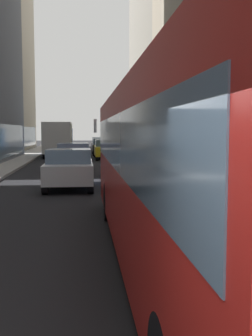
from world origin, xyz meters
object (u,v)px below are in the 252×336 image
(car_yellow_taxi, at_px, (106,149))
(car_silver_sedan, at_px, (69,168))
(car_red_coupe, at_px, (74,156))
(box_truck, at_px, (59,138))
(car_blue_hatchback, at_px, (121,163))
(car_black_suv, at_px, (102,147))
(transit_bus, at_px, (186,164))
(car_grey_wagon, at_px, (100,145))

(car_yellow_taxi, bearing_deg, car_silver_sedan, -98.18)
(car_red_coupe, bearing_deg, box_truck, 97.48)
(car_blue_hatchback, bearing_deg, car_black_suv, 90.00)
(transit_bus, distance_m, car_yellow_taxi, 26.35)
(car_grey_wagon, xyz_separation_m, car_blue_hatchback, (-0.00, -25.12, -0.00))
(car_blue_hatchback, xyz_separation_m, car_yellow_taxi, (0.00, 14.06, 0.00))
(car_black_suv, bearing_deg, car_red_coupe, -99.38)
(car_grey_wagon, height_order, car_yellow_taxi, same)
(car_black_suv, distance_m, box_truck, 4.71)
(car_grey_wagon, relative_size, car_yellow_taxi, 0.98)
(car_black_suv, bearing_deg, box_truck, -149.69)
(car_black_suv, relative_size, box_truck, 0.60)
(car_yellow_taxi, xyz_separation_m, box_truck, (-4.00, 3.18, 0.84))
(car_yellow_taxi, relative_size, box_truck, 0.61)
(car_silver_sedan, relative_size, car_yellow_taxi, 0.87)
(transit_bus, xyz_separation_m, car_silver_sedan, (-2.40, 9.64, -0.96))
(transit_bus, distance_m, box_truck, 29.79)
(car_grey_wagon, height_order, box_truck, box_truck)
(car_silver_sedan, bearing_deg, car_black_suv, 83.83)
(transit_bus, bearing_deg, car_red_coupe, 97.89)
(car_grey_wagon, distance_m, car_silver_sedan, 27.86)
(car_black_suv, distance_m, car_blue_hatchback, 19.58)
(transit_bus, xyz_separation_m, car_yellow_taxi, (0.00, 26.34, -0.95))
(car_grey_wagon, relative_size, car_black_suv, 1.00)
(car_red_coupe, relative_size, box_truck, 0.56)
(box_truck, bearing_deg, car_black_suv, 30.31)
(car_yellow_taxi, height_order, box_truck, box_truck)
(car_grey_wagon, relative_size, box_truck, 0.60)
(box_truck, bearing_deg, car_silver_sedan, -85.40)
(car_grey_wagon, distance_m, car_blue_hatchback, 25.12)
(car_yellow_taxi, bearing_deg, transit_bus, -90.00)
(car_silver_sedan, xyz_separation_m, car_blue_hatchback, (2.40, 2.63, 0.00))
(transit_bus, distance_m, car_silver_sedan, 9.98)
(car_red_coupe, distance_m, car_yellow_taxi, 9.32)
(car_yellow_taxi, bearing_deg, car_red_coupe, -104.92)
(car_yellow_taxi, distance_m, box_truck, 5.18)
(car_black_suv, xyz_separation_m, car_yellow_taxi, (0.00, -5.52, -0.00))
(car_silver_sedan, xyz_separation_m, car_red_coupe, (-0.00, 7.69, 0.00))
(car_blue_hatchback, height_order, box_truck, box_truck)
(car_yellow_taxi, bearing_deg, car_blue_hatchback, -90.00)
(transit_bus, xyz_separation_m, car_black_suv, (0.00, 31.86, -0.95))
(car_grey_wagon, relative_size, car_blue_hatchback, 0.96)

